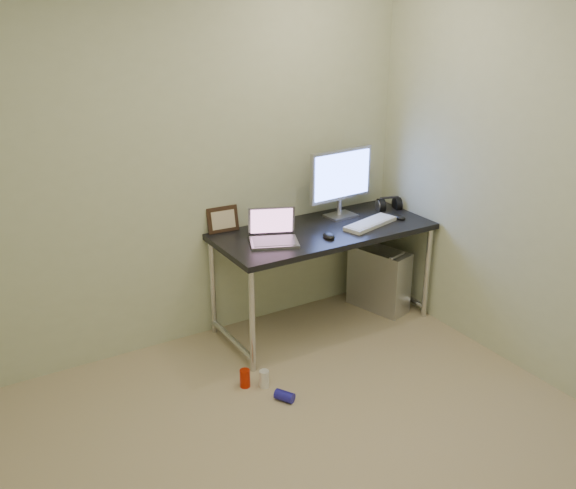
{
  "coord_description": "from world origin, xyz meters",
  "views": [
    {
      "loc": [
        -1.42,
        -2.08,
        2.28
      ],
      "look_at": [
        0.46,
        1.06,
        0.85
      ],
      "focal_mm": 40.0,
      "sensor_mm": 36.0,
      "label": 1
    }
  ],
  "objects": [
    {
      "name": "cable_b",
      "position": [
        1.52,
        1.68,
        0.38
      ],
      "size": [
        0.02,
        0.11,
        0.71
      ],
      "primitive_type": "cylinder",
      "rotation": [
        0.14,
        0.0,
        0.09
      ],
      "color": "black",
      "rests_on": "ground"
    },
    {
      "name": "tower_computer",
      "position": [
        1.48,
        1.41,
        0.24
      ],
      "size": [
        0.32,
        0.5,
        0.51
      ],
      "rotation": [
        0.0,
        0.0,
        0.27
      ],
      "color": "silver",
      "rests_on": "ground"
    },
    {
      "name": "wall_back",
      "position": [
        0.0,
        1.75,
        1.25
      ],
      "size": [
        3.5,
        0.02,
        2.5
      ],
      "primitive_type": "cube",
      "color": "beige",
      "rests_on": "ground"
    },
    {
      "name": "laptop",
      "position": [
        0.54,
        1.39,
        0.8
      ],
      "size": [
        0.39,
        0.36,
        0.22
      ],
      "rotation": [
        0.0,
        0.0,
        -0.39
      ],
      "color": "#ACABB3",
      "rests_on": "desk"
    },
    {
      "name": "cable_a",
      "position": [
        1.43,
        1.7,
        0.4
      ],
      "size": [
        0.01,
        0.16,
        0.69
      ],
      "primitive_type": "cylinder",
      "rotation": [
        0.21,
        0.0,
        0.0
      ],
      "color": "black",
      "rests_on": "ground"
    },
    {
      "name": "mouse_right",
      "position": [
        1.56,
        1.31,
        0.77
      ],
      "size": [
        0.07,
        0.11,
        0.04
      ],
      "primitive_type": "ellipsoid",
      "rotation": [
        0.0,
        0.0,
        0.05
      ],
      "color": "black",
      "rests_on": "desk"
    },
    {
      "name": "monitor",
      "position": [
        1.22,
        1.57,
        1.04
      ],
      "size": [
        0.54,
        0.17,
        0.5
      ],
      "rotation": [
        0.0,
        0.0,
        0.07
      ],
      "color": "#ACABB3",
      "rests_on": "desk"
    },
    {
      "name": "desk",
      "position": [
        0.96,
        1.41,
        0.67
      ],
      "size": [
        1.54,
        0.68,
        0.75
      ],
      "color": "black",
      "rests_on": "ground"
    },
    {
      "name": "can_blue",
      "position": [
        0.23,
        0.72,
        0.03
      ],
      "size": [
        0.11,
        0.13,
        0.06
      ],
      "primitive_type": "cylinder",
      "rotation": [
        1.57,
        0.0,
        0.53
      ],
      "color": "#221DA5",
      "rests_on": "ground"
    },
    {
      "name": "mouse_left",
      "position": [
        0.9,
        1.25,
        0.77
      ],
      "size": [
        0.11,
        0.14,
        0.04
      ],
      "primitive_type": "ellipsoid",
      "rotation": [
        0.0,
        0.0,
        -0.3
      ],
      "color": "black",
      "rests_on": "desk"
    },
    {
      "name": "headphones",
      "position": [
        1.64,
        1.52,
        0.78
      ],
      "size": [
        0.21,
        0.12,
        0.12
      ],
      "rotation": [
        0.0,
        0.0,
        -0.29
      ],
      "color": "black",
      "rests_on": "desk"
    },
    {
      "name": "webcam",
      "position": [
        0.62,
        1.7,
        0.84
      ],
      "size": [
        0.05,
        0.04,
        0.12
      ],
      "rotation": [
        0.0,
        0.0,
        0.2
      ],
      "color": "silver",
      "rests_on": "desk"
    },
    {
      "name": "floor",
      "position": [
        0.0,
        0.0,
        0.0
      ],
      "size": [
        3.5,
        3.5,
        0.0
      ],
      "primitive_type": "plane",
      "color": "tan",
      "rests_on": "ground"
    },
    {
      "name": "can_red",
      "position": [
        0.1,
        0.98,
        0.06
      ],
      "size": [
        0.07,
        0.07,
        0.12
      ],
      "primitive_type": "cylinder",
      "rotation": [
        0.0,
        0.0,
        -0.08
      ],
      "color": "red",
      "rests_on": "ground"
    },
    {
      "name": "keyboard",
      "position": [
        1.29,
        1.3,
        0.76
      ],
      "size": [
        0.46,
        0.25,
        0.03
      ],
      "primitive_type": "cube",
      "rotation": [
        0.0,
        0.0,
        0.27
      ],
      "color": "silver",
      "rests_on": "desk"
    },
    {
      "name": "picture_frame",
      "position": [
        0.34,
        1.72,
        0.84
      ],
      "size": [
        0.23,
        0.08,
        0.18
      ],
      "primitive_type": "cube",
      "rotation": [
        -0.21,
        0.0,
        -0.07
      ],
      "color": "black",
      "rests_on": "desk"
    },
    {
      "name": "can_white",
      "position": [
        0.2,
        0.92,
        0.06
      ],
      "size": [
        0.08,
        0.08,
        0.11
      ],
      "primitive_type": "cylinder",
      "rotation": [
        0.0,
        0.0,
        0.3
      ],
      "color": "white",
      "rests_on": "ground"
    }
  ]
}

